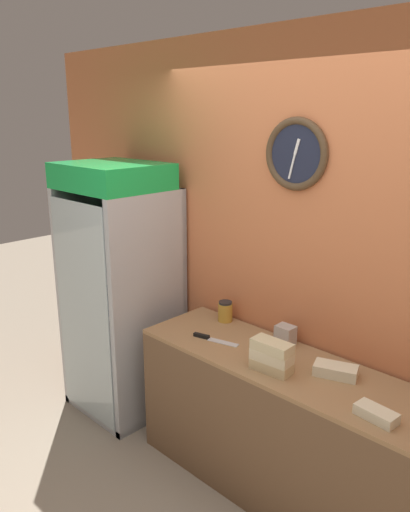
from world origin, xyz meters
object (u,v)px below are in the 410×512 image
object	(u,v)px
sandwich_stack_top	(272,346)
napkin_dispenser	(285,335)
sandwich_stack_bottom	(271,366)
sandwich_stack_middle	(272,356)
sandwich_flat_right	(376,414)
condiment_jar	(225,311)
beverage_cooler	(125,278)
chefs_knife	(209,338)
sandwich_flat_left	(336,370)

from	to	relation	value
sandwich_stack_top	napkin_dispenser	world-z (taller)	sandwich_stack_top
sandwich_stack_bottom	sandwich_stack_middle	bearing A→B (deg)	0.00
sandwich_stack_bottom	sandwich_stack_top	bearing A→B (deg)	0.00
sandwich_stack_bottom	sandwich_stack_top	xyz separation A→B (m)	(0.00, 0.00, 0.12)
sandwich_flat_right	condiment_jar	xyz separation A→B (m)	(-1.25, 0.35, 0.04)
sandwich_flat_right	condiment_jar	bearing A→B (deg)	164.29
beverage_cooler	condiment_jar	world-z (taller)	beverage_cooler
beverage_cooler	sandwich_stack_top	xyz separation A→B (m)	(1.44, -0.11, -0.02)
sandwich_stack_top	chefs_knife	size ratio (longest dim) A/B	0.75
sandwich_stack_bottom	sandwich_stack_middle	world-z (taller)	sandwich_stack_middle
beverage_cooler	sandwich_stack_top	size ratio (longest dim) A/B	8.26
sandwich_stack_middle	sandwich_stack_top	xyz separation A→B (m)	(-0.00, 0.00, 0.06)
napkin_dispenser	condiment_jar	bearing A→B (deg)	178.78
sandwich_flat_right	chefs_knife	bearing A→B (deg)	176.51
sandwich_stack_middle	sandwich_flat_right	xyz separation A→B (m)	(0.61, -0.02, -0.06)
sandwich_stack_middle	sandwich_stack_top	size ratio (longest dim) A/B	1.02
chefs_knife	napkin_dispenser	world-z (taller)	napkin_dispenser
sandwich_flat_left	sandwich_flat_right	xyz separation A→B (m)	(0.34, -0.22, -0.01)
condiment_jar	napkin_dispenser	size ratio (longest dim) A/B	1.15
sandwich_stack_bottom	condiment_jar	bearing A→B (deg)	152.45
sandwich_flat_left	condiment_jar	world-z (taller)	condiment_jar
sandwich_flat_right	napkin_dispenser	world-z (taller)	napkin_dispenser
beverage_cooler	condiment_jar	xyz separation A→B (m)	(0.81, 0.22, -0.10)
sandwich_stack_bottom	napkin_dispenser	size ratio (longest dim) A/B	1.96
condiment_jar	napkin_dispenser	bearing A→B (deg)	-1.22
chefs_knife	condiment_jar	bearing A→B (deg)	113.23
sandwich_stack_middle	chefs_knife	world-z (taller)	sandwich_stack_middle
condiment_jar	sandwich_flat_left	bearing A→B (deg)	-8.28
beverage_cooler	sandwich_flat_right	distance (m)	2.07
sandwich_stack_bottom	chefs_knife	world-z (taller)	sandwich_stack_bottom
sandwich_flat_right	condiment_jar	world-z (taller)	condiment_jar
sandwich_flat_left	condiment_jar	size ratio (longest dim) A/B	1.82
sandwich_flat_left	sandwich_flat_right	world-z (taller)	sandwich_flat_left
condiment_jar	sandwich_stack_top	bearing A→B (deg)	-27.55
beverage_cooler	sandwich_flat_right	xyz separation A→B (m)	(2.06, -0.13, -0.15)
beverage_cooler	sandwich_flat_left	bearing A→B (deg)	2.85
sandwich_flat_right	chefs_knife	world-z (taller)	sandwich_flat_right
sandwich_stack_bottom	chefs_knife	bearing A→B (deg)	174.61
napkin_dispenser	sandwich_stack_top	bearing A→B (deg)	-66.96
sandwich_flat_right	chefs_knife	xyz separation A→B (m)	(-1.13, 0.07, -0.02)
sandwich_stack_bottom	sandwich_stack_middle	xyz separation A→B (m)	(0.00, 0.00, 0.06)
sandwich_stack_middle	beverage_cooler	bearing A→B (deg)	175.54
beverage_cooler	sandwich_stack_middle	size ratio (longest dim) A/B	8.08
sandwich_stack_bottom	condiment_jar	distance (m)	0.72
sandwich_stack_bottom	chefs_knife	xyz separation A→B (m)	(-0.51, 0.05, -0.02)
beverage_cooler	sandwich_stack_bottom	distance (m)	1.45
sandwich_stack_top	sandwich_flat_left	world-z (taller)	sandwich_stack_top
beverage_cooler	sandwich_stack_top	bearing A→B (deg)	-4.46
sandwich_stack_bottom	sandwich_stack_middle	size ratio (longest dim) A/B	1.01
sandwich_stack_top	sandwich_flat_right	size ratio (longest dim) A/B	1.13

